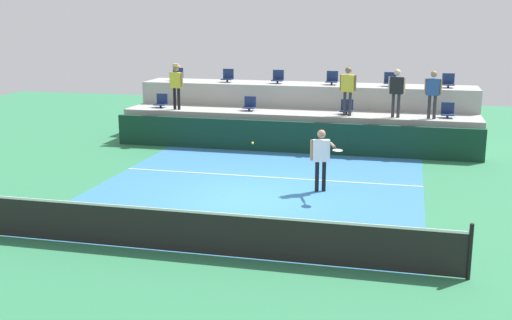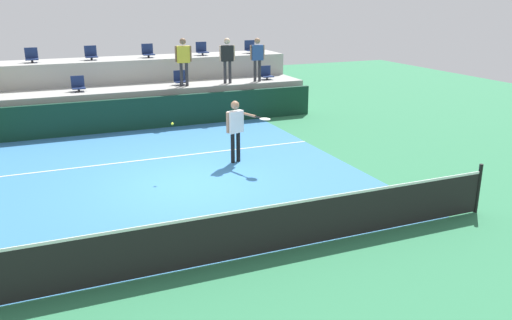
{
  "view_description": "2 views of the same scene",
  "coord_description": "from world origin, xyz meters",
  "views": [
    {
      "loc": [
        3.98,
        -15.34,
        4.71
      ],
      "look_at": [
        0.43,
        -0.81,
        1.27
      ],
      "focal_mm": 44.17,
      "sensor_mm": 36.0,
      "label": 1
    },
    {
      "loc": [
        -3.06,
        -11.64,
        4.38
      ],
      "look_at": [
        1.11,
        -1.71,
        0.99
      ],
      "focal_mm": 36.62,
      "sensor_mm": 36.0,
      "label": 2
    }
  ],
  "objects": [
    {
      "name": "tennis_net",
      "position": [
        0.0,
        -4.0,
        0.5
      ],
      "size": [
        10.48,
        0.08,
        1.07
      ],
      "color": "black",
      "rests_on": "ground_plane"
    },
    {
      "name": "stadium_chair_upper_far_right",
      "position": [
        5.36,
        9.03,
        2.31
      ],
      "size": [
        0.44,
        0.4,
        0.52
      ],
      "color": "#2D2D33",
      "rests_on": "seating_tier_upper"
    },
    {
      "name": "sponsor_backboard",
      "position": [
        0.0,
        6.0,
        0.55
      ],
      "size": [
        13.0,
        0.16,
        1.1
      ],
      "primitive_type": "cube",
      "color": "#0F3323",
      "rests_on": "ground_plane"
    },
    {
      "name": "tennis_player",
      "position": [
        1.76,
        1.21,
        1.05
      ],
      "size": [
        1.0,
        1.14,
        1.72
      ],
      "color": "black",
      "rests_on": "ground_plane"
    },
    {
      "name": "stadium_chair_lower_far_right",
      "position": [
        5.3,
        7.23,
        1.46
      ],
      "size": [
        0.44,
        0.4,
        0.52
      ],
      "color": "#2D2D33",
      "rests_on": "seating_tier_lower"
    },
    {
      "name": "spectator_in_white",
      "position": [
        1.87,
        6.85,
        2.29
      ],
      "size": [
        0.6,
        0.27,
        1.71
      ],
      "color": "#2D2D33",
      "rests_on": "seating_tier_lower"
    },
    {
      "name": "stadium_chair_lower_right",
      "position": [
        1.81,
        7.23,
        1.46
      ],
      "size": [
        0.44,
        0.4,
        0.52
      ],
      "color": "#2D2D33",
      "rests_on": "seating_tier_lower"
    },
    {
      "name": "stadium_chair_upper_left",
      "position": [
        -3.16,
        9.03,
        2.31
      ],
      "size": [
        0.44,
        0.4,
        0.52
      ],
      "color": "#2D2D33",
      "rests_on": "seating_tier_upper"
    },
    {
      "name": "court_service_line",
      "position": [
        0.0,
        2.4,
        0.01
      ],
      "size": [
        9.0,
        0.06,
        0.0
      ],
      "primitive_type": "cube",
      "color": "white",
      "rests_on": "ground_plane"
    },
    {
      "name": "stadium_chair_upper_right",
      "position": [
        3.23,
        9.03,
        2.31
      ],
      "size": [
        0.44,
        0.4,
        0.52
      ],
      "color": "#2D2D33",
      "rests_on": "seating_tier_upper"
    },
    {
      "name": "spectator_leaning_on_rail",
      "position": [
        4.75,
        6.85,
        2.23
      ],
      "size": [
        0.58,
        0.24,
        1.64
      ],
      "color": "#2D2D33",
      "rests_on": "seating_tier_lower"
    },
    {
      "name": "court_inner_paint",
      "position": [
        0.0,
        1.0,
        0.0
      ],
      "size": [
        9.0,
        10.0,
        0.01
      ],
      "primitive_type": "cube",
      "color": "teal",
      "rests_on": "ground_plane"
    },
    {
      "name": "stadium_chair_upper_mid_left",
      "position": [
        -1.1,
        9.03,
        2.31
      ],
      "size": [
        0.44,
        0.4,
        0.52
      ],
      "color": "#2D2D33",
      "rests_on": "seating_tier_upper"
    },
    {
      "name": "tennis_ball",
      "position": [
        -0.08,
        0.88,
        1.34
      ],
      "size": [
        0.07,
        0.07,
        0.07
      ],
      "color": "#CCE033"
    },
    {
      "name": "stadium_chair_lower_left",
      "position": [
        -1.79,
        7.23,
        1.46
      ],
      "size": [
        0.44,
        0.4,
        0.52
      ],
      "color": "#2D2D33",
      "rests_on": "seating_tier_lower"
    },
    {
      "name": "ground_plane",
      "position": [
        0.0,
        0.0,
        0.0
      ],
      "size": [
        40.0,
        40.0,
        0.0
      ],
      "primitive_type": "plane",
      "color": "#2D754C"
    },
    {
      "name": "seating_tier_lower",
      "position": [
        0.0,
        7.3,
        0.62
      ],
      "size": [
        13.0,
        1.8,
        1.25
      ],
      "primitive_type": "cube",
      "color": "#9E9E99",
      "rests_on": "ground_plane"
    },
    {
      "name": "seating_tier_upper",
      "position": [
        0.0,
        9.1,
        1.05
      ],
      "size": [
        13.0,
        1.8,
        2.1
      ],
      "primitive_type": "cube",
      "color": "#9E9E99",
      "rests_on": "ground_plane"
    },
    {
      "name": "stadium_chair_upper_mid_right",
      "position": [
        1.04,
        9.03,
        2.31
      ],
      "size": [
        0.44,
        0.4,
        0.52
      ],
      "color": "#2D2D33",
      "rests_on": "seating_tier_upper"
    },
    {
      "name": "spectator_in_grey",
      "position": [
        3.54,
        6.85,
        2.25
      ],
      "size": [
        0.59,
        0.25,
        1.67
      ],
      "color": "#2D2D33",
      "rests_on": "seating_tier_lower"
    }
  ]
}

